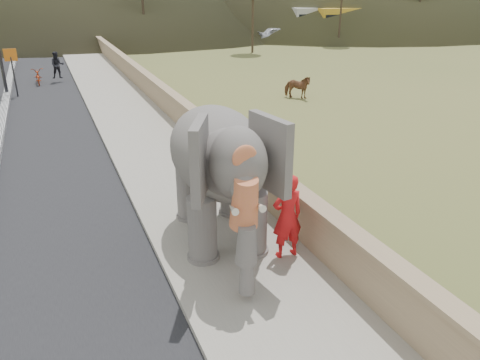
% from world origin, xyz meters
% --- Properties ---
extents(ground, '(160.00, 160.00, 0.00)m').
position_xyz_m(ground, '(0.00, 0.00, 0.00)').
color(ground, olive).
rests_on(ground, ground).
extents(road, '(7.00, 120.00, 0.03)m').
position_xyz_m(road, '(-5.00, 10.00, 0.01)').
color(road, black).
rests_on(road, ground).
extents(median, '(0.35, 120.00, 0.22)m').
position_xyz_m(median, '(-5.00, 10.00, 0.11)').
color(median, black).
rests_on(median, ground).
extents(walkway, '(3.00, 120.00, 0.15)m').
position_xyz_m(walkway, '(0.00, 10.00, 0.07)').
color(walkway, '#9E9687').
rests_on(walkway, ground).
extents(parapet, '(0.30, 120.00, 1.10)m').
position_xyz_m(parapet, '(1.65, 10.00, 0.55)').
color(parapet, tan).
rests_on(parapet, ground).
extents(signboard, '(0.60, 0.08, 2.40)m').
position_xyz_m(signboard, '(-4.50, 16.92, 1.64)').
color(signboard, '#2D2D33').
rests_on(signboard, ground).
extents(cow, '(1.41, 1.41, 1.16)m').
position_xyz_m(cow, '(8.46, 11.17, 0.58)').
color(cow, brown).
rests_on(cow, ground).
extents(distant_car, '(4.31, 1.93, 1.44)m').
position_xyz_m(distant_car, '(18.79, 33.51, 0.72)').
color(distant_car, silver).
rests_on(distant_car, ground).
extents(bus_white, '(11.26, 4.23, 3.10)m').
position_xyz_m(bus_white, '(26.42, 33.89, 1.55)').
color(bus_white, beige).
rests_on(bus_white, ground).
extents(bus_orange, '(11.20, 3.67, 3.10)m').
position_xyz_m(bus_orange, '(28.40, 32.50, 1.55)').
color(bus_orange, gold).
rests_on(bus_orange, ground).
extents(elephant_and_man, '(2.70, 4.45, 3.03)m').
position_xyz_m(elephant_and_man, '(0.02, -0.52, 1.65)').
color(elephant_and_man, slate).
rests_on(elephant_and_man, ground).
extents(motorcyclist, '(1.81, 1.83, 1.77)m').
position_xyz_m(motorcyclist, '(-3.02, 20.07, 0.67)').
color(motorcyclist, '#932B0D').
rests_on(motorcyclist, ground).
extents(trees, '(46.92, 44.96, 9.58)m').
position_xyz_m(trees, '(-0.11, 29.23, 4.09)').
color(trees, '#473828').
rests_on(trees, ground).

